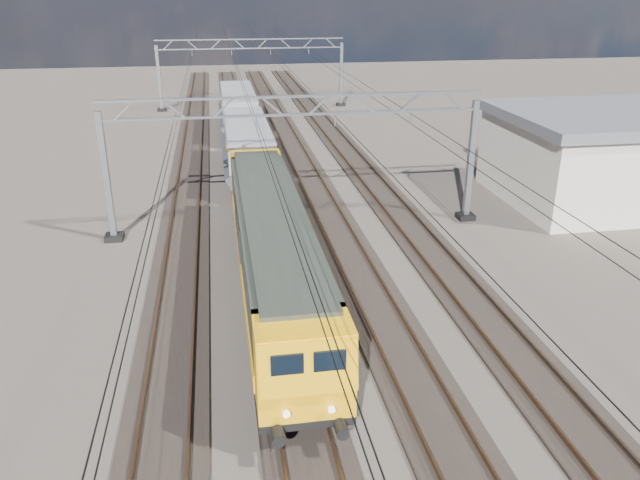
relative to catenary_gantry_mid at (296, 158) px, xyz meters
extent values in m
plane|color=black|center=(0.00, -4.00, -3.91)|extent=(160.00, 160.00, 0.00)
cube|color=black|center=(-6.00, -4.00, -3.85)|extent=(2.60, 140.00, 0.12)
cube|color=brown|center=(-6.72, -4.00, -3.69)|extent=(0.08, 140.00, 0.16)
cube|color=brown|center=(-5.28, -4.00, -3.69)|extent=(0.08, 140.00, 0.16)
cube|color=black|center=(-2.00, -4.00, -3.85)|extent=(2.60, 140.00, 0.12)
cube|color=brown|center=(-2.72, -4.00, -3.69)|extent=(0.08, 140.00, 0.16)
cube|color=brown|center=(-1.28, -4.00, -3.69)|extent=(0.08, 140.00, 0.16)
cube|color=black|center=(2.00, -4.00, -3.85)|extent=(2.60, 140.00, 0.12)
cube|color=brown|center=(1.28, -4.00, -3.69)|extent=(0.08, 140.00, 0.16)
cube|color=brown|center=(2.72, -4.00, -3.69)|extent=(0.08, 140.00, 0.16)
cube|color=black|center=(6.00, -4.00, -3.85)|extent=(2.60, 140.00, 0.12)
cube|color=brown|center=(5.28, -4.00, -3.69)|extent=(0.08, 140.00, 0.16)
cube|color=brown|center=(6.72, -4.00, -3.69)|extent=(0.08, 140.00, 0.16)
cube|color=#8F959C|center=(-9.50, 0.00, -0.61)|extent=(0.30, 0.30, 6.60)
cube|color=#8F959C|center=(9.50, 0.00, -0.61)|extent=(0.30, 0.30, 6.60)
cube|color=black|center=(-9.50, 0.00, -3.76)|extent=(0.90, 0.90, 0.30)
cube|color=black|center=(9.50, 0.00, -3.76)|extent=(0.90, 0.90, 0.30)
cube|color=#8F959C|center=(0.00, 0.00, 3.14)|extent=(19.30, 0.18, 0.12)
cube|color=#8F959C|center=(0.00, 0.00, 2.24)|extent=(19.30, 0.18, 0.12)
cube|color=#8F959C|center=(-8.31, 0.00, 2.69)|extent=(1.03, 0.10, 0.94)
cube|color=#8F959C|center=(-5.94, 0.00, 2.69)|extent=(1.03, 0.10, 0.94)
cube|color=#8F959C|center=(-3.56, 0.00, 2.69)|extent=(1.03, 0.10, 0.94)
cube|color=#8F959C|center=(-1.19, 0.00, 2.69)|extent=(1.03, 0.10, 0.94)
cube|color=#8F959C|center=(1.19, 0.00, 2.69)|extent=(1.03, 0.10, 0.94)
cube|color=#8F959C|center=(3.56, 0.00, 2.69)|extent=(1.03, 0.10, 0.94)
cube|color=#8F959C|center=(5.94, 0.00, 2.69)|extent=(1.03, 0.10, 0.94)
cube|color=#8F959C|center=(8.31, 0.00, 2.69)|extent=(1.03, 0.10, 0.94)
cube|color=#8F959C|center=(-6.00, 0.00, 1.92)|extent=(0.06, 0.06, 0.65)
cube|color=#8F959C|center=(-2.00, 0.00, 1.92)|extent=(0.06, 0.06, 0.65)
cube|color=#8F959C|center=(2.00, 0.00, 1.92)|extent=(0.06, 0.06, 0.65)
cube|color=#8F959C|center=(6.00, 0.00, 1.92)|extent=(0.06, 0.06, 0.65)
cube|color=#8F959C|center=(-9.50, 36.00, -0.61)|extent=(0.30, 0.30, 6.60)
cube|color=#8F959C|center=(9.50, 36.00, -0.61)|extent=(0.30, 0.30, 6.60)
cube|color=black|center=(-9.50, 36.00, -3.76)|extent=(0.90, 0.90, 0.30)
cube|color=black|center=(9.50, 36.00, -3.76)|extent=(0.90, 0.90, 0.30)
cube|color=#8F959C|center=(0.00, 36.00, 3.14)|extent=(19.30, 0.18, 0.12)
cube|color=#8F959C|center=(0.00, 36.00, 2.24)|extent=(19.30, 0.18, 0.12)
cube|color=#8F959C|center=(-8.31, 36.00, 2.69)|extent=(1.03, 0.10, 0.94)
cube|color=#8F959C|center=(-5.94, 36.00, 2.69)|extent=(1.03, 0.10, 0.94)
cube|color=#8F959C|center=(-3.56, 36.00, 2.69)|extent=(1.03, 0.10, 0.94)
cube|color=#8F959C|center=(-1.19, 36.00, 2.69)|extent=(1.03, 0.10, 0.94)
cube|color=#8F959C|center=(1.19, 36.00, 2.69)|extent=(1.03, 0.10, 0.94)
cube|color=#8F959C|center=(3.56, 36.00, 2.69)|extent=(1.03, 0.10, 0.94)
cube|color=#8F959C|center=(5.94, 36.00, 2.69)|extent=(1.03, 0.10, 0.94)
cube|color=#8F959C|center=(8.31, 36.00, 2.69)|extent=(1.03, 0.10, 0.94)
cube|color=#8F959C|center=(-6.00, 36.00, 1.92)|extent=(0.06, 0.06, 0.65)
cube|color=#8F959C|center=(-2.00, 36.00, 1.92)|extent=(0.06, 0.06, 0.65)
cube|color=#8F959C|center=(2.00, 36.00, 1.92)|extent=(0.06, 0.06, 0.65)
cube|color=#8F959C|center=(6.00, 36.00, 1.92)|extent=(0.06, 0.06, 0.65)
cylinder|color=black|center=(-6.00, 4.00, 1.59)|extent=(0.03, 140.00, 0.03)
cylinder|color=black|center=(-6.00, 4.00, 2.09)|extent=(0.03, 140.00, 0.03)
cylinder|color=black|center=(-2.00, 4.00, 1.59)|extent=(0.03, 140.00, 0.03)
cylinder|color=black|center=(-2.00, 4.00, 2.09)|extent=(0.03, 140.00, 0.03)
cylinder|color=black|center=(2.00, 4.00, 1.59)|extent=(0.03, 140.00, 0.03)
cylinder|color=black|center=(2.00, 4.00, 2.09)|extent=(0.03, 140.00, 0.03)
cylinder|color=black|center=(6.00, 4.00, 1.59)|extent=(0.03, 140.00, 0.03)
cylinder|color=black|center=(6.00, 4.00, 2.09)|extent=(0.03, 140.00, 0.03)
cube|color=black|center=(-2.00, -14.02, -3.16)|extent=(2.20, 3.60, 0.60)
cube|color=black|center=(-2.00, -1.02, -3.16)|extent=(2.20, 3.60, 0.60)
cube|color=black|center=(-2.00, -7.52, -2.78)|extent=(2.65, 20.00, 0.25)
cube|color=black|center=(-2.00, -7.52, -3.16)|extent=(2.20, 4.50, 0.75)
cube|color=#282D26|center=(-2.00, -7.52, -1.36)|extent=(2.65, 17.00, 2.60)
cube|color=#FFAE0D|center=(-3.34, -7.52, -2.36)|extent=(0.04, 17.00, 0.60)
cube|color=#FFAE0D|center=(-0.66, -7.52, -2.36)|extent=(0.04, 17.00, 0.60)
cube|color=black|center=(-3.35, -6.52, -1.01)|extent=(0.05, 5.00, 1.40)
cube|color=black|center=(-0.65, -6.52, -1.01)|extent=(0.05, 5.00, 1.40)
cube|color=#282D26|center=(-2.00, -7.52, 0.01)|extent=(2.25, 18.00, 0.15)
cube|color=#FFAE0D|center=(-2.00, -16.62, -1.36)|extent=(2.65, 1.80, 2.60)
cube|color=#FFAE0D|center=(-2.00, -17.57, -0.86)|extent=(2.60, 0.46, 1.52)
cube|color=black|center=(-2.55, -17.67, -0.76)|extent=(0.85, 0.08, 0.75)
cube|color=black|center=(-1.45, -17.67, -0.76)|extent=(0.85, 0.08, 0.75)
cylinder|color=black|center=(-2.85, -17.82, -2.76)|extent=(0.36, 0.50, 0.36)
cylinder|color=black|center=(-1.15, -17.82, -2.76)|extent=(0.36, 0.50, 0.36)
cylinder|color=white|center=(-2.60, -17.72, -2.16)|extent=(0.20, 0.08, 0.20)
cylinder|color=white|center=(-1.40, -17.72, -2.16)|extent=(0.20, 0.08, 0.20)
cube|color=#FFAE0D|center=(-2.00, 1.58, -1.36)|extent=(2.65, 1.80, 2.60)
cube|color=#FFAE0D|center=(-2.00, 2.53, -0.86)|extent=(2.60, 0.46, 1.52)
cube|color=black|center=(-2.55, 2.63, -0.76)|extent=(0.85, 0.08, 0.75)
cube|color=black|center=(-1.45, 2.63, -0.76)|extent=(0.85, 0.08, 0.75)
cylinder|color=black|center=(-2.85, 2.78, -2.76)|extent=(0.36, 0.50, 0.36)
cylinder|color=black|center=(-1.15, 2.78, -2.76)|extent=(0.36, 0.50, 0.36)
cylinder|color=white|center=(-2.60, 2.68, -2.16)|extent=(0.20, 0.08, 0.20)
cylinder|color=white|center=(-1.40, 2.68, -2.16)|extent=(0.20, 0.08, 0.20)
cube|color=black|center=(-2.00, 5.68, -3.19)|extent=(2.20, 2.60, 0.55)
cube|color=black|center=(-2.00, 14.68, -3.19)|extent=(2.20, 2.60, 0.55)
cube|color=black|center=(-2.00, 10.18, -2.83)|extent=(2.40, 13.00, 0.20)
cube|color=gray|center=(-2.00, 10.18, -1.11)|extent=(2.80, 12.00, 1.80)
cube|color=#45474C|center=(-2.95, 10.18, -2.36)|extent=(1.48, 12.00, 1.36)
cube|color=#45474C|center=(-1.05, 10.18, -2.36)|extent=(1.48, 12.00, 1.36)
cube|color=#FFAE0D|center=(-3.42, 7.18, -1.01)|extent=(0.04, 1.20, 0.50)
cube|color=black|center=(-2.00, 19.88, -3.19)|extent=(2.20, 2.60, 0.55)
cube|color=black|center=(-2.00, 28.88, -3.19)|extent=(2.20, 2.60, 0.55)
cube|color=black|center=(-2.00, 24.38, -2.83)|extent=(2.40, 13.00, 0.20)
cube|color=gray|center=(-2.00, 24.38, -1.11)|extent=(2.80, 12.00, 1.80)
cube|color=#45474C|center=(-2.95, 24.38, -2.36)|extent=(1.48, 12.00, 1.36)
cube|color=#45474C|center=(-1.05, 24.38, -2.36)|extent=(1.48, 12.00, 1.36)
cube|color=#FFAE0D|center=(-3.42, 21.38, -1.01)|extent=(0.04, 1.20, 0.50)
camera|label=1|loc=(-3.92, -31.04, 8.23)|focal=35.00mm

